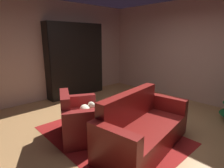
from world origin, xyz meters
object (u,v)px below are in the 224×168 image
(couch_red, at_px, (142,129))
(book_stack_on_table, at_px, (114,110))
(armchair_red, at_px, (80,120))
(bottle_on_table, at_px, (124,106))
(bookshelf_unit, at_px, (78,59))
(coffee_table, at_px, (114,114))

(couch_red, bearing_deg, book_stack_on_table, -171.01)
(armchair_red, bearing_deg, book_stack_on_table, 51.75)
(couch_red, height_order, book_stack_on_table, couch_red)
(armchair_red, relative_size, book_stack_on_table, 5.08)
(couch_red, distance_m, bottle_on_table, 0.55)
(bottle_on_table, bearing_deg, bookshelf_unit, 164.36)
(couch_red, relative_size, bottle_on_table, 6.56)
(armchair_red, distance_m, book_stack_on_table, 0.65)
(armchair_red, height_order, bottle_on_table, armchair_red)
(armchair_red, relative_size, coffee_table, 1.73)
(armchair_red, xyz_separation_m, coffee_table, (0.34, 0.54, 0.07))
(book_stack_on_table, bearing_deg, bookshelf_unit, 160.17)
(bookshelf_unit, distance_m, coffee_table, 2.81)
(book_stack_on_table, bearing_deg, armchair_red, -128.25)
(armchair_red, xyz_separation_m, couch_red, (0.96, 0.58, -0.01))
(armchair_red, height_order, book_stack_on_table, armchair_red)
(armchair_red, distance_m, coffee_table, 0.64)
(bookshelf_unit, height_order, coffee_table, bookshelf_unit)
(bookshelf_unit, height_order, book_stack_on_table, bookshelf_unit)
(couch_red, bearing_deg, bottle_on_table, 168.64)
(couch_red, distance_m, coffee_table, 0.62)
(armchair_red, xyz_separation_m, bottle_on_table, (0.46, 0.68, 0.22))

